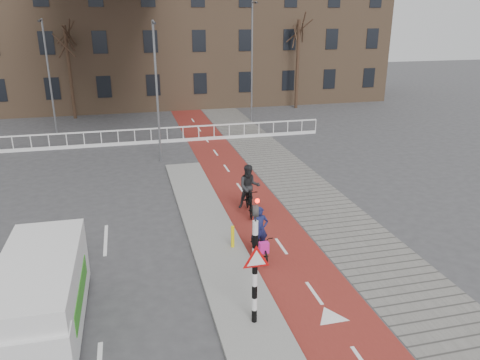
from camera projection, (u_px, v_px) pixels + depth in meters
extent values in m
plane|color=#38383A|center=(256.00, 282.00, 14.23)|extent=(120.00, 120.00, 0.00)
cube|color=maroon|center=(231.00, 174.00, 23.71)|extent=(2.50, 60.00, 0.01)
cube|color=slate|center=(283.00, 170.00, 24.34)|extent=(3.00, 60.00, 0.01)
cube|color=gray|center=(209.00, 227.00, 17.71)|extent=(1.80, 16.00, 0.12)
cylinder|color=black|center=(255.00, 273.00, 11.75)|extent=(0.14, 0.14, 2.88)
imported|color=black|center=(256.00, 206.00, 11.12)|extent=(0.13, 0.16, 0.80)
cylinder|color=#FF0C05|center=(257.00, 201.00, 10.94)|extent=(0.11, 0.02, 0.11)
cylinder|color=yellow|center=(233.00, 237.00, 16.00)|extent=(0.12, 0.12, 0.78)
imported|color=black|center=(260.00, 245.00, 15.56)|extent=(0.64, 1.71, 0.89)
imported|color=#161B47|center=(260.00, 229.00, 15.37)|extent=(0.58, 0.39, 1.55)
cube|color=#D11D8D|center=(264.00, 248.00, 14.99)|extent=(0.31, 0.21, 0.37)
imported|color=black|center=(249.00, 200.00, 18.90)|extent=(0.80, 1.99, 1.17)
imported|color=black|center=(249.00, 187.00, 18.71)|extent=(0.97, 0.80, 1.83)
cube|color=silver|center=(41.00, 294.00, 11.74)|extent=(1.94, 4.71, 1.87)
cube|color=#2F8F1F|center=(1.00, 302.00, 11.56)|extent=(0.06, 3.00, 0.55)
cube|color=#2F8F1F|center=(81.00, 292.00, 11.99)|extent=(0.06, 3.00, 0.55)
cube|color=black|center=(24.00, 329.00, 9.79)|extent=(1.69, 0.07, 0.90)
cylinder|color=black|center=(72.00, 355.00, 10.71)|extent=(0.24, 0.66, 0.66)
cylinder|color=black|center=(24.00, 289.00, 13.29)|extent=(0.24, 0.66, 0.66)
cylinder|color=black|center=(83.00, 282.00, 13.63)|extent=(0.24, 0.66, 0.66)
cube|color=silver|center=(101.00, 131.00, 28.32)|extent=(28.00, 0.08, 0.08)
cube|color=silver|center=(102.00, 145.00, 28.61)|extent=(28.00, 0.10, 0.20)
cube|color=#7F6047|center=(124.00, 34.00, 40.78)|extent=(46.00, 10.00, 12.00)
cylinder|color=#2F1E15|center=(70.00, 73.00, 35.19)|extent=(0.25, 0.25, 6.89)
cylinder|color=#2F1E15|center=(298.00, 65.00, 39.10)|extent=(0.27, 0.27, 7.22)
cylinder|color=slate|center=(157.00, 94.00, 24.52)|extent=(0.12, 0.12, 7.41)
cylinder|color=slate|center=(50.00, 79.00, 30.20)|extent=(0.12, 0.12, 7.41)
cylinder|color=slate|center=(252.00, 63.00, 33.91)|extent=(0.12, 0.12, 8.53)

